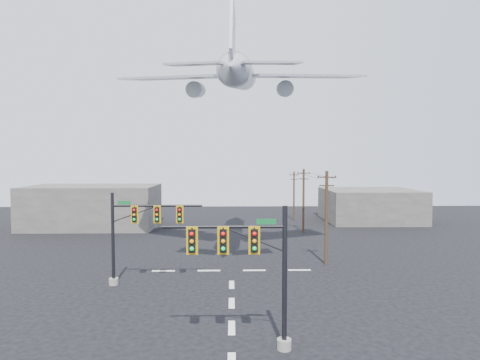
{
  "coord_description": "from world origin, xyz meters",
  "views": [
    {
      "loc": [
        0.01,
        -22.86,
        9.84
      ],
      "look_at": [
        0.59,
        5.0,
        8.37
      ],
      "focal_mm": 30.0,
      "sensor_mm": 36.0,
      "label": 1
    }
  ],
  "objects_px": {
    "signal_mast_near": "(254,270)",
    "utility_pole_b": "(303,199)",
    "airliner": "(240,75)",
    "utility_pole_a": "(326,216)",
    "utility_pole_c": "(294,195)",
    "signal_mast_far": "(135,233)"
  },
  "relations": [
    {
      "from": "utility_pole_b",
      "to": "airliner",
      "type": "relative_size",
      "value": 0.33
    },
    {
      "from": "signal_mast_far",
      "to": "utility_pole_a",
      "type": "relative_size",
      "value": 0.84
    },
    {
      "from": "signal_mast_near",
      "to": "airliner",
      "type": "relative_size",
      "value": 0.29
    },
    {
      "from": "signal_mast_near",
      "to": "utility_pole_b",
      "type": "distance_m",
      "value": 33.82
    },
    {
      "from": "utility_pole_c",
      "to": "signal_mast_far",
      "type": "bearing_deg",
      "value": -129.27
    },
    {
      "from": "utility_pole_b",
      "to": "utility_pole_a",
      "type": "bearing_deg",
      "value": -77.66
    },
    {
      "from": "utility_pole_c",
      "to": "signal_mast_near",
      "type": "bearing_deg",
      "value": -112.57
    },
    {
      "from": "signal_mast_near",
      "to": "airliner",
      "type": "bearing_deg",
      "value": 90.8
    },
    {
      "from": "utility_pole_a",
      "to": "airliner",
      "type": "relative_size",
      "value": 0.34
    },
    {
      "from": "utility_pole_a",
      "to": "utility_pole_b",
      "type": "xyz_separation_m",
      "value": [
        0.77,
        16.12,
        -0.11
      ]
    },
    {
      "from": "utility_pole_a",
      "to": "airliner",
      "type": "height_order",
      "value": "airliner"
    },
    {
      "from": "signal_mast_near",
      "to": "utility_pole_a",
      "type": "distance_m",
      "value": 18.31
    },
    {
      "from": "utility_pole_b",
      "to": "airliner",
      "type": "distance_m",
      "value": 20.44
    },
    {
      "from": "signal_mast_near",
      "to": "utility_pole_b",
      "type": "xyz_separation_m",
      "value": [
        8.42,
        32.75,
        0.27
      ]
    },
    {
      "from": "signal_mast_far",
      "to": "utility_pole_a",
      "type": "xyz_separation_m",
      "value": [
        16.27,
        5.73,
        0.46
      ]
    },
    {
      "from": "utility_pole_c",
      "to": "utility_pole_b",
      "type": "bearing_deg",
      "value": -103.23
    },
    {
      "from": "signal_mast_near",
      "to": "signal_mast_far",
      "type": "relative_size",
      "value": 1.02
    },
    {
      "from": "signal_mast_near",
      "to": "signal_mast_far",
      "type": "height_order",
      "value": "signal_mast_near"
    },
    {
      "from": "utility_pole_c",
      "to": "airliner",
      "type": "bearing_deg",
      "value": -122.56
    },
    {
      "from": "signal_mast_far",
      "to": "utility_pole_b",
      "type": "distance_m",
      "value": 27.71
    },
    {
      "from": "signal_mast_near",
      "to": "utility_pole_c",
      "type": "relative_size",
      "value": 0.95
    },
    {
      "from": "airliner",
      "to": "utility_pole_b",
      "type": "bearing_deg",
      "value": -30.59
    }
  ]
}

